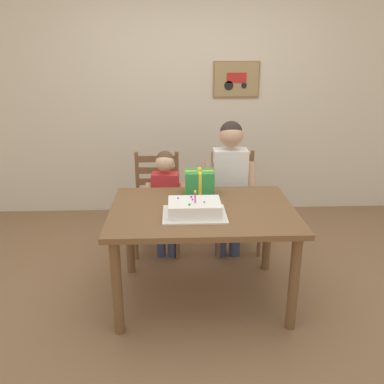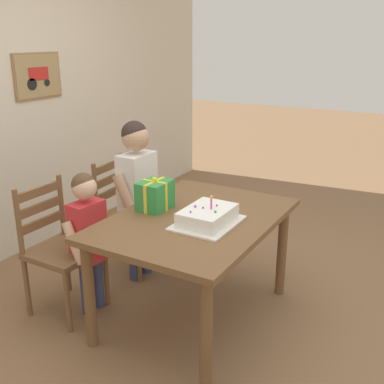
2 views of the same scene
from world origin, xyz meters
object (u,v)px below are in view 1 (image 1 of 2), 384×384
(dining_table, at_px, (202,221))
(child_older, at_px, (230,177))
(birthday_cake, at_px, (194,209))
(gift_box_red_large, at_px, (199,183))
(child_younger, at_px, (166,195))
(chair_left, at_px, (157,202))
(chair_right, at_px, (235,201))

(dining_table, distance_m, child_older, 0.73)
(birthday_cake, xyz_separation_m, child_older, (0.35, 0.79, -0.02))
(gift_box_red_large, height_order, child_younger, child_younger)
(gift_box_red_large, distance_m, child_younger, 0.51)
(chair_left, distance_m, chair_right, 0.74)
(chair_left, relative_size, chair_right, 1.00)
(dining_table, relative_size, chair_right, 1.45)
(chair_left, bearing_deg, dining_table, -66.60)
(gift_box_red_large, distance_m, child_older, 0.47)
(chair_left, bearing_deg, child_younger, -65.35)
(child_older, bearing_deg, chair_right, 66.82)
(chair_left, xyz_separation_m, child_older, (0.66, -0.19, 0.30))
(chair_right, height_order, child_younger, child_younger)
(birthday_cake, height_order, child_older, child_older)
(chair_right, bearing_deg, dining_table, -113.23)
(birthday_cake, relative_size, child_older, 0.35)
(gift_box_red_large, bearing_deg, dining_table, -89.00)
(child_younger, bearing_deg, chair_right, 16.21)
(birthday_cake, xyz_separation_m, gift_box_red_large, (0.06, 0.43, 0.05))
(chair_left, bearing_deg, gift_box_red_large, -56.48)
(child_older, bearing_deg, gift_box_red_large, -128.89)
(dining_table, distance_m, chair_right, 0.95)
(chair_left, relative_size, child_older, 0.73)
(child_younger, bearing_deg, gift_box_red_large, -52.45)
(gift_box_red_large, bearing_deg, child_older, 51.11)
(birthday_cake, bearing_deg, dining_table, 62.85)
(dining_table, bearing_deg, chair_left, 113.40)
(gift_box_red_large, xyz_separation_m, child_older, (0.29, 0.36, -0.07))
(gift_box_red_large, xyz_separation_m, chair_right, (0.37, 0.55, -0.37))
(birthday_cake, bearing_deg, child_older, 66.11)
(dining_table, xyz_separation_m, child_younger, (-0.28, 0.67, -0.03))
(birthday_cake, relative_size, gift_box_red_large, 1.92)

